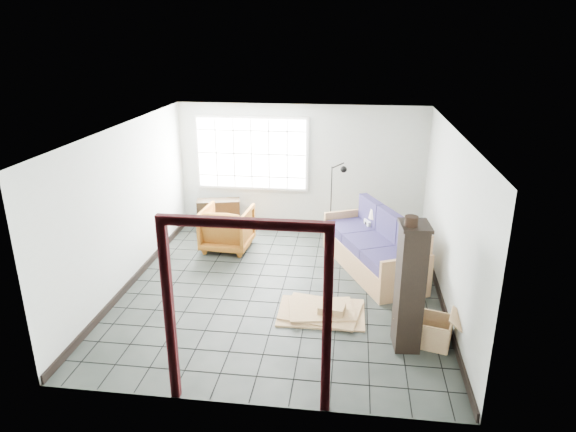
# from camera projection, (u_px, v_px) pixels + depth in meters

# --- Properties ---
(ground) EXTENTS (5.50, 5.50, 0.00)m
(ground) POSITION_uv_depth(u_px,v_px,m) (282.00, 289.00, 8.30)
(ground) COLOR black
(ground) RESTS_ON ground
(room_shell) EXTENTS (5.02, 5.52, 2.61)m
(room_shell) POSITION_uv_depth(u_px,v_px,m) (282.00, 189.00, 7.76)
(room_shell) COLOR silver
(room_shell) RESTS_ON ground
(window_panel) EXTENTS (2.32, 0.08, 1.52)m
(window_panel) POSITION_uv_depth(u_px,v_px,m) (252.00, 153.00, 10.40)
(window_panel) COLOR silver
(window_panel) RESTS_ON ground
(doorway_trim) EXTENTS (1.80, 0.08, 2.20)m
(doorway_trim) POSITION_uv_depth(u_px,v_px,m) (246.00, 293.00, 5.31)
(doorway_trim) COLOR #3D0E11
(doorway_trim) RESTS_ON ground
(futon_sofa) EXTENTS (1.80, 2.52, 1.05)m
(futon_sofa) POSITION_uv_depth(u_px,v_px,m) (376.00, 249.00, 8.88)
(futon_sofa) COLOR #906341
(futon_sofa) RESTS_ON ground
(armchair) EXTENTS (0.94, 0.89, 0.91)m
(armchair) POSITION_uv_depth(u_px,v_px,m) (227.00, 226.00, 9.72)
(armchair) COLOR brown
(armchair) RESTS_ON ground
(side_table) EXTENTS (0.55, 0.55, 0.56)m
(side_table) POSITION_uv_depth(u_px,v_px,m) (371.00, 231.00, 9.47)
(side_table) COLOR black
(side_table) RESTS_ON ground
(table_lamp) EXTENTS (0.23, 0.23, 0.35)m
(table_lamp) POSITION_uv_depth(u_px,v_px,m) (375.00, 215.00, 9.30)
(table_lamp) COLOR black
(table_lamp) RESTS_ON side_table
(projector) EXTENTS (0.35, 0.31, 0.10)m
(projector) POSITION_uv_depth(u_px,v_px,m) (373.00, 223.00, 9.45)
(projector) COLOR silver
(projector) RESTS_ON side_table
(floor_lamp) EXTENTS (0.43, 0.27, 1.55)m
(floor_lamp) POSITION_uv_depth(u_px,v_px,m) (337.00, 198.00, 10.13)
(floor_lamp) COLOR black
(floor_lamp) RESTS_ON ground
(console_shelf) EXTENTS (0.92, 0.52, 0.68)m
(console_shelf) POSITION_uv_depth(u_px,v_px,m) (219.00, 215.00, 10.62)
(console_shelf) COLOR black
(console_shelf) RESTS_ON ground
(tall_shelf) EXTENTS (0.40, 0.50, 1.72)m
(tall_shelf) POSITION_uv_depth(u_px,v_px,m) (410.00, 286.00, 6.52)
(tall_shelf) COLOR black
(tall_shelf) RESTS_ON ground
(pot) EXTENTS (0.19, 0.19, 0.12)m
(pot) POSITION_uv_depth(u_px,v_px,m) (411.00, 221.00, 6.16)
(pot) COLOR black
(pot) RESTS_ON tall_shelf
(open_box) EXTENTS (0.98, 0.66, 0.51)m
(open_box) POSITION_uv_depth(u_px,v_px,m) (429.00, 330.00, 6.83)
(open_box) COLOR #A87151
(open_box) RESTS_ON ground
(cardboard_pile) EXTENTS (1.28, 1.01, 0.18)m
(cardboard_pile) POSITION_uv_depth(u_px,v_px,m) (323.00, 311.00, 7.56)
(cardboard_pile) COLOR #A87151
(cardboard_pile) RESTS_ON ground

